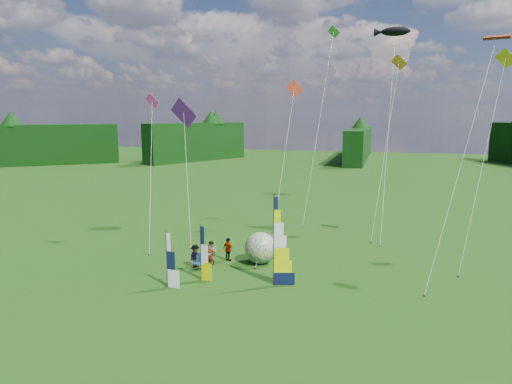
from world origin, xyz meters
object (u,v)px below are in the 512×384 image
(side_banner_far, at_px, (167,260))
(bol_inflatable, at_px, (260,248))
(spectator_c, at_px, (195,256))
(kite_whale, at_px, (389,119))
(feather_banner_main, at_px, (274,242))
(side_banner_left, at_px, (201,253))
(spectator_b, at_px, (211,253))
(spectator_a, at_px, (210,256))
(spectator_d, at_px, (228,249))
(camp_chair, at_px, (199,262))

(side_banner_far, xyz_separation_m, bol_inflatable, (4.14, 5.94, -0.59))
(bol_inflatable, height_order, spectator_c, bol_inflatable)
(spectator_c, xyz_separation_m, kite_whale, (12.19, 14.71, 9.15))
(feather_banner_main, relative_size, side_banner_left, 1.56)
(side_banner_left, relative_size, side_banner_far, 1.03)
(spectator_b, bearing_deg, spectator_a, -62.90)
(feather_banner_main, relative_size, spectator_a, 3.32)
(side_banner_far, bearing_deg, kite_whale, 57.91)
(bol_inflatable, distance_m, kite_whale, 17.44)
(side_banner_left, xyz_separation_m, spectator_d, (0.33, 4.11, -0.92))
(bol_inflatable, bearing_deg, side_banner_left, -122.18)
(camp_chair, xyz_separation_m, kite_whale, (11.75, 15.21, 9.39))
(spectator_a, relative_size, camp_chair, 1.51)
(kite_whale, bearing_deg, camp_chair, -138.59)
(spectator_a, bearing_deg, side_banner_left, -76.69)
(bol_inflatable, xyz_separation_m, spectator_a, (-3.02, -1.90, -0.28))
(side_banner_left, relative_size, spectator_b, 2.11)
(feather_banner_main, relative_size, camp_chair, 5.00)
(spectator_d, bearing_deg, spectator_b, 81.09)
(side_banner_far, xyz_separation_m, kite_whale, (12.32, 18.56, 8.24))
(spectator_a, distance_m, kite_whale, 20.48)
(spectator_c, height_order, spectator_d, spectator_d)
(spectator_c, relative_size, camp_chair, 1.44)
(camp_chair, bearing_deg, kite_whale, 69.36)
(side_banner_left, bearing_deg, spectator_d, 92.63)
(spectator_b, height_order, camp_chair, spectator_b)
(side_banner_left, xyz_separation_m, camp_chair, (-0.90, 1.67, -1.20))
(spectator_b, bearing_deg, bol_inflatable, 36.07)
(side_banner_far, bearing_deg, feather_banner_main, 20.92)
(spectator_d, bearing_deg, spectator_c, 76.81)
(camp_chair, bearing_deg, side_banner_left, -44.63)
(kite_whale, bearing_deg, spectator_d, -140.40)
(feather_banner_main, bearing_deg, spectator_d, 122.76)
(spectator_a, bearing_deg, spectator_b, 107.36)
(feather_banner_main, bearing_deg, camp_chair, 151.05)
(bol_inflatable, xyz_separation_m, spectator_c, (-4.02, -2.08, -0.31))
(spectator_d, height_order, kite_whale, kite_whale)
(spectator_a, relative_size, spectator_b, 0.99)
(side_banner_far, distance_m, bol_inflatable, 7.26)
(spectator_d, xyz_separation_m, camp_chair, (-1.23, -2.45, -0.29))
(feather_banner_main, height_order, bol_inflatable, feather_banner_main)
(spectator_c, relative_size, spectator_d, 0.95)
(spectator_d, bearing_deg, bol_inflatable, -149.23)
(side_banner_far, relative_size, bol_inflatable, 1.54)
(side_banner_left, xyz_separation_m, kite_whale, (10.85, 16.87, 8.19))
(feather_banner_main, height_order, camp_chair, feather_banner_main)
(spectator_b, xyz_separation_m, kite_whale, (11.34, 13.88, 9.11))
(spectator_b, xyz_separation_m, camp_chair, (-0.40, -1.33, -0.28))
(spectator_c, bearing_deg, bol_inflatable, -50.17)
(side_banner_far, distance_m, spectator_c, 3.96)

